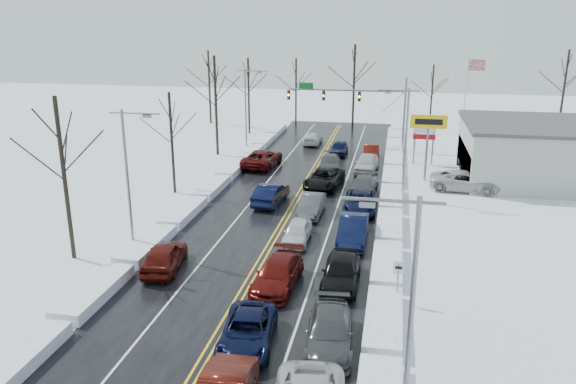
% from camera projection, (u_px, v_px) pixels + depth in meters
% --- Properties ---
extents(ground, '(160.00, 160.00, 0.00)m').
position_uv_depth(ground, '(276.00, 235.00, 38.33)').
color(ground, white).
rests_on(ground, ground).
extents(road_surface, '(14.00, 84.00, 0.01)m').
position_uv_depth(road_surface, '(282.00, 225.00, 40.20)').
color(road_surface, black).
rests_on(road_surface, ground).
extents(snow_bank_left, '(1.75, 72.00, 0.65)m').
position_uv_depth(snow_bank_left, '(181.00, 218.00, 41.59)').
color(snow_bank_left, white).
rests_on(snow_bank_left, ground).
extents(snow_bank_right, '(1.75, 72.00, 0.65)m').
position_uv_depth(snow_bank_right, '(389.00, 233.00, 38.82)').
color(snow_bank_right, white).
rests_on(snow_bank_right, ground).
extents(traffic_signal_mast, '(13.28, 0.39, 8.00)m').
position_uv_depth(traffic_signal_mast, '(359.00, 100.00, 62.30)').
color(traffic_signal_mast, slate).
rests_on(traffic_signal_mast, ground).
extents(tires_plus_sign, '(3.20, 0.34, 6.00)m').
position_uv_depth(tires_plus_sign, '(428.00, 126.00, 49.92)').
color(tires_plus_sign, slate).
rests_on(tires_plus_sign, ground).
extents(used_vehicles_sign, '(2.20, 0.22, 4.65)m').
position_uv_depth(used_vehicles_sign, '(424.00, 132.00, 56.04)').
color(used_vehicles_sign, slate).
rests_on(used_vehicles_sign, ground).
extents(speed_limit_sign, '(0.55, 0.09, 2.35)m').
position_uv_depth(speed_limit_sign, '(398.00, 274.00, 28.85)').
color(speed_limit_sign, slate).
rests_on(speed_limit_sign, ground).
extents(flagpole, '(1.87, 1.20, 10.00)m').
position_uv_depth(flagpole, '(467.00, 96.00, 61.91)').
color(flagpole, silver).
rests_on(flagpole, ground).
extents(streetlight_se, '(3.20, 0.25, 9.00)m').
position_uv_depth(streetlight_se, '(406.00, 303.00, 18.37)').
color(streetlight_se, slate).
rests_on(streetlight_se, ground).
extents(streetlight_ne, '(3.20, 0.25, 9.00)m').
position_uv_depth(streetlight_ne, '(404.00, 135.00, 44.60)').
color(streetlight_ne, slate).
rests_on(streetlight_ne, ground).
extents(streetlight_sw, '(3.20, 0.25, 9.00)m').
position_uv_depth(streetlight_sw, '(130.00, 169.00, 34.51)').
color(streetlight_sw, slate).
rests_on(streetlight_sw, ground).
extents(streetlight_nw, '(3.20, 0.25, 9.00)m').
position_uv_depth(streetlight_nw, '(247.00, 104.00, 60.75)').
color(streetlight_nw, slate).
rests_on(streetlight_nw, ground).
extents(tree_left_b, '(4.00, 4.00, 10.00)m').
position_uv_depth(tree_left_b, '(61.00, 148.00, 32.72)').
color(tree_left_b, '#2D231C').
rests_on(tree_left_b, ground).
extents(tree_left_c, '(3.40, 3.40, 8.50)m').
position_uv_depth(tree_left_c, '(171.00, 123.00, 45.97)').
color(tree_left_c, '#2D231C').
rests_on(tree_left_c, ground).
extents(tree_left_d, '(4.20, 4.20, 10.50)m').
position_uv_depth(tree_left_d, '(215.00, 86.00, 58.80)').
color(tree_left_d, '#2D231C').
rests_on(tree_left_d, ground).
extents(tree_left_e, '(3.80, 3.80, 9.50)m').
position_uv_depth(tree_left_e, '(248.00, 81.00, 70.18)').
color(tree_left_e, '#2D231C').
rests_on(tree_left_e, ground).
extents(tree_far_a, '(4.00, 4.00, 10.00)m').
position_uv_depth(tree_far_a, '(209.00, 73.00, 77.01)').
color(tree_far_a, '#2D231C').
rests_on(tree_far_a, ground).
extents(tree_far_b, '(3.60, 3.60, 9.00)m').
position_uv_depth(tree_far_b, '(296.00, 79.00, 75.97)').
color(tree_far_b, '#2D231C').
rests_on(tree_far_b, ground).
extents(tree_far_c, '(4.40, 4.40, 11.00)m').
position_uv_depth(tree_far_c, '(354.00, 71.00, 72.22)').
color(tree_far_c, '#2D231C').
rests_on(tree_far_c, ground).
extents(tree_far_d, '(3.40, 3.40, 8.50)m').
position_uv_depth(tree_far_d, '(432.00, 85.00, 72.32)').
color(tree_far_d, '#2D231C').
rests_on(tree_far_d, ground).
extents(tree_far_e, '(4.20, 4.20, 10.50)m').
position_uv_depth(tree_far_e, '(566.00, 76.00, 69.46)').
color(tree_far_e, '#2D231C').
rests_on(tree_far_e, ground).
extents(queued_car_2, '(2.81, 5.23, 1.40)m').
position_uv_depth(queued_car_2, '(248.00, 345.00, 25.54)').
color(queued_car_2, black).
rests_on(queued_car_2, ground).
extents(queued_car_3, '(2.45, 5.37, 1.53)m').
position_uv_depth(queued_car_3, '(278.00, 286.00, 31.07)').
color(queued_car_3, '#520D0B').
rests_on(queued_car_3, ground).
extents(queued_car_4, '(1.67, 4.08, 1.39)m').
position_uv_depth(queued_car_4, '(297.00, 242.00, 37.29)').
color(queued_car_4, silver).
rests_on(queued_car_4, ground).
extents(queued_car_5, '(1.71, 4.63, 1.51)m').
position_uv_depth(queued_car_5, '(311.00, 215.00, 42.39)').
color(queued_car_5, '#444649').
rests_on(queued_car_5, ground).
extents(queued_car_6, '(3.38, 6.13, 1.62)m').
position_uv_depth(queued_car_6, '(324.00, 187.00, 49.17)').
color(queued_car_6, black).
rests_on(queued_car_6, ground).
extents(queued_car_7, '(2.40, 4.98, 1.40)m').
position_uv_depth(queued_car_7, '(330.00, 170.00, 54.91)').
color(queued_car_7, '#414346').
rests_on(queued_car_7, ground).
extents(queued_car_8, '(1.84, 4.35, 1.47)m').
position_uv_depth(queued_car_8, '(339.00, 155.00, 60.85)').
color(queued_car_8, black).
rests_on(queued_car_8, ground).
extents(queued_car_11, '(2.49, 5.28, 1.49)m').
position_uv_depth(queued_car_11, '(329.00, 346.00, 25.45)').
color(queued_car_11, '#3D3F42').
rests_on(queued_car_11, ground).
extents(queued_car_12, '(2.02, 4.99, 1.70)m').
position_uv_depth(queued_car_12, '(341.00, 285.00, 31.24)').
color(queued_car_12, black).
rests_on(queued_car_12, ground).
extents(queued_car_13, '(1.84, 5.22, 1.72)m').
position_uv_depth(queued_car_13, '(353.00, 242.00, 37.24)').
color(queued_car_13, black).
rests_on(queued_car_13, ground).
extents(queued_car_14, '(2.47, 5.30, 1.47)m').
position_uv_depth(queued_car_14, '(360.00, 211.00, 43.14)').
color(queued_car_14, black).
rests_on(queued_car_14, ground).
extents(queued_car_15, '(2.64, 5.40, 1.51)m').
position_uv_depth(queued_car_15, '(363.00, 195.00, 47.05)').
color(queued_car_15, '#45474A').
rests_on(queued_car_15, ground).
extents(queued_car_16, '(2.38, 5.13, 1.70)m').
position_uv_depth(queued_car_16, '(366.00, 172.00, 54.23)').
color(queued_car_16, '#BABABC').
rests_on(queued_car_16, ground).
extents(queued_car_17, '(1.94, 4.62, 1.48)m').
position_uv_depth(queued_car_17, '(371.00, 159.00, 58.89)').
color(queued_car_17, '#480F09').
rests_on(queued_car_17, ground).
extents(oncoming_car_0, '(2.21, 5.17, 1.66)m').
position_uv_depth(oncoming_car_0, '(271.00, 203.00, 44.93)').
color(oncoming_car_0, black).
rests_on(oncoming_car_0, ground).
extents(oncoming_car_1, '(3.38, 6.42, 1.72)m').
position_uv_depth(oncoming_car_1, '(262.00, 167.00, 56.02)').
color(oncoming_car_1, '#4F0B0A').
rests_on(oncoming_car_1, ground).
extents(oncoming_car_2, '(1.92, 4.67, 1.35)m').
position_uv_depth(oncoming_car_2, '(313.00, 144.00, 65.98)').
color(oncoming_car_2, silver).
rests_on(oncoming_car_2, ground).
extents(oncoming_car_3, '(2.58, 5.03, 1.64)m').
position_uv_depth(oncoming_car_3, '(165.00, 269.00, 33.24)').
color(oncoming_car_3, '#500F0A').
rests_on(oncoming_car_3, ground).
extents(parked_car_0, '(6.30, 3.43, 1.68)m').
position_uv_depth(parked_car_0, '(465.00, 191.00, 48.26)').
color(parked_car_0, '#BBBABD').
rests_on(parked_car_0, ground).
extents(parked_car_1, '(2.82, 5.62, 1.57)m').
position_uv_depth(parked_car_1, '(495.00, 181.00, 50.97)').
color(parked_car_1, '#3E4143').
rests_on(parked_car_1, ground).
extents(parked_car_2, '(1.97, 4.55, 1.53)m').
position_uv_depth(parked_car_2, '(468.00, 170.00, 54.93)').
color(parked_car_2, black).
rests_on(parked_car_2, ground).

